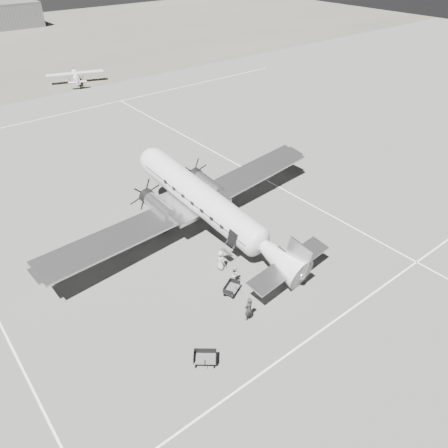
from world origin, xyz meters
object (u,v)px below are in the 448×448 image
(baggage_cart_far, at_px, (205,358))
(light_plane_right, at_px, (76,78))
(dc3_airliner, at_px, (210,207))
(ramp_agent, at_px, (235,274))
(ground_crew, at_px, (249,309))
(baggage_cart_near, at_px, (232,289))
(passenger, at_px, (221,260))

(baggage_cart_far, bearing_deg, light_plane_right, 113.42)
(dc3_airliner, distance_m, baggage_cart_far, 14.83)
(ramp_agent, bearing_deg, ground_crew, 173.56)
(ground_crew, bearing_deg, light_plane_right, -105.50)
(baggage_cart_near, bearing_deg, baggage_cart_far, -170.65)
(light_plane_right, bearing_deg, dc3_airliner, -81.85)
(dc3_airliner, xyz_separation_m, ground_crew, (-4.32, -10.25, -1.94))
(light_plane_right, xyz_separation_m, baggage_cart_near, (-13.18, -60.95, -0.63))
(ground_crew, bearing_deg, passenger, -111.87)
(dc3_airliner, height_order, passenger, dc3_airliner)
(ground_crew, height_order, ramp_agent, ground_crew)
(baggage_cart_near, bearing_deg, ground_crew, -132.19)
(baggage_cart_far, bearing_deg, ground_crew, 53.27)
(baggage_cart_near, relative_size, passenger, 0.83)
(baggage_cart_near, distance_m, baggage_cart_far, 6.92)
(baggage_cart_near, xyz_separation_m, ramp_agent, (1.05, 0.85, 0.34))
(dc3_airliner, height_order, ground_crew, dc3_airliner)
(light_plane_right, distance_m, baggage_cart_near, 62.36)
(baggage_cart_far, xyz_separation_m, ramp_agent, (6.65, 4.91, 0.32))
(baggage_cart_far, relative_size, passenger, 0.86)
(dc3_airliner, distance_m, light_plane_right, 54.48)
(baggage_cart_near, xyz_separation_m, passenger, (1.14, 2.84, 0.49))
(ramp_agent, bearing_deg, dc3_airliner, -0.71)
(passenger, bearing_deg, ramp_agent, 173.27)
(baggage_cart_far, height_order, ground_crew, ground_crew)
(baggage_cart_near, height_order, passenger, passenger)
(ground_crew, height_order, passenger, ground_crew)
(light_plane_right, xyz_separation_m, baggage_cart_far, (-18.78, -65.01, -0.61))
(baggage_cart_far, bearing_deg, ramp_agent, 75.96)
(baggage_cart_far, bearing_deg, baggage_cart_near, 75.48)
(dc3_airliner, height_order, ramp_agent, dc3_airliner)
(ramp_agent, bearing_deg, baggage_cart_far, 146.43)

